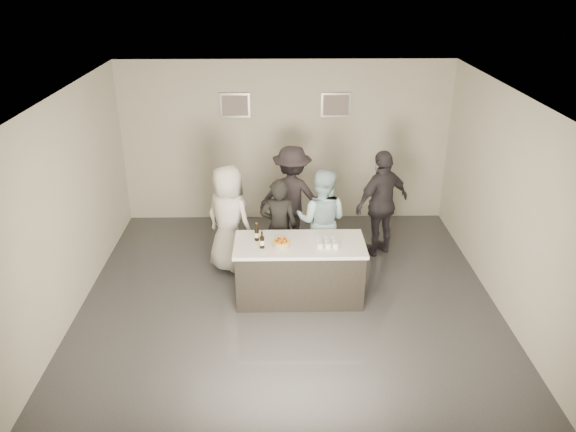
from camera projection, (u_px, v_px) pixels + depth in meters
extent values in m
plane|color=#3D3D42|center=(289.00, 302.00, 8.21)|extent=(6.00, 6.00, 0.00)
plane|color=white|center=(289.00, 97.00, 6.97)|extent=(6.00, 6.00, 0.00)
cube|color=beige|center=(286.00, 142.00, 10.32)|extent=(6.00, 0.04, 3.00)
cube|color=beige|center=(295.00, 346.00, 4.86)|extent=(6.00, 0.04, 3.00)
cube|color=beige|center=(66.00, 209.00, 7.54)|extent=(0.04, 6.00, 3.00)
cube|color=beige|center=(509.00, 206.00, 7.64)|extent=(0.04, 6.00, 3.00)
cube|color=#B2B2B7|center=(235.00, 105.00, 9.98)|extent=(0.54, 0.04, 0.44)
cube|color=#B2B2B7|center=(336.00, 105.00, 10.01)|extent=(0.54, 0.04, 0.44)
cube|color=white|center=(299.00, 270.00, 8.14)|extent=(1.86, 0.86, 0.90)
cylinder|color=yellow|center=(281.00, 244.00, 7.85)|extent=(0.23, 0.23, 0.07)
cylinder|color=black|center=(257.00, 232.00, 7.98)|extent=(0.07, 0.07, 0.26)
cylinder|color=black|center=(262.00, 240.00, 7.76)|extent=(0.07, 0.07, 0.26)
cube|color=#C56C12|center=(327.00, 242.00, 7.89)|extent=(0.30, 0.30, 0.08)
cube|color=pink|center=(277.00, 253.00, 7.68)|extent=(0.24, 0.08, 0.01)
imported|color=black|center=(279.00, 228.00, 8.64)|extent=(0.59, 0.40, 1.60)
imported|color=#AFD7E5|center=(322.00, 221.00, 8.75)|extent=(0.96, 0.83, 1.70)
imported|color=silver|center=(229.00, 219.00, 8.76)|extent=(1.01, 0.93, 1.74)
imported|color=#332F37|center=(382.00, 203.00, 9.24)|extent=(1.14, 0.93, 1.81)
imported|color=#272228|center=(292.00, 196.00, 9.56)|extent=(1.26, 0.88, 1.77)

